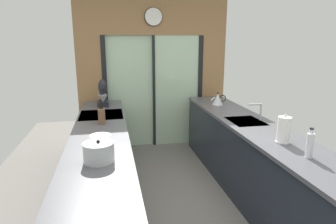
{
  "coord_description": "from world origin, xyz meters",
  "views": [
    {
      "loc": [
        -0.77,
        -2.68,
        1.9
      ],
      "look_at": [
        -0.04,
        0.9,
        1.0
      ],
      "focal_mm": 30.66,
      "sensor_mm": 36.0,
      "label": 1
    }
  ],
  "objects_px": {
    "stock_pot": "(99,152)",
    "soap_bottle": "(310,145)",
    "mixing_bowl": "(100,139)",
    "paper_towel_roll": "(284,130)",
    "knife_block": "(102,116)",
    "kettle": "(218,99)",
    "oven_range": "(103,146)",
    "stand_mixer": "(103,96)"
  },
  "relations": [
    {
      "from": "mixing_bowl",
      "to": "paper_towel_roll",
      "type": "height_order",
      "value": "paper_towel_roll"
    },
    {
      "from": "mixing_bowl",
      "to": "stand_mixer",
      "type": "distance_m",
      "value": 1.7
    },
    {
      "from": "paper_towel_roll",
      "to": "kettle",
      "type": "bearing_deg",
      "value": 89.94
    },
    {
      "from": "oven_range",
      "to": "knife_block",
      "type": "bearing_deg",
      "value": -87.62
    },
    {
      "from": "stock_pot",
      "to": "kettle",
      "type": "bearing_deg",
      "value": 46.83
    },
    {
      "from": "knife_block",
      "to": "stock_pot",
      "type": "distance_m",
      "value": 1.17
    },
    {
      "from": "stand_mixer",
      "to": "kettle",
      "type": "height_order",
      "value": "stand_mixer"
    },
    {
      "from": "stand_mixer",
      "to": "knife_block",
      "type": "bearing_deg",
      "value": -90.0
    },
    {
      "from": "oven_range",
      "to": "soap_bottle",
      "type": "bearing_deg",
      "value": -46.49
    },
    {
      "from": "oven_range",
      "to": "stock_pot",
      "type": "relative_size",
      "value": 3.52
    },
    {
      "from": "mixing_bowl",
      "to": "stock_pot",
      "type": "relative_size",
      "value": 0.81
    },
    {
      "from": "kettle",
      "to": "paper_towel_roll",
      "type": "height_order",
      "value": "paper_towel_roll"
    },
    {
      "from": "knife_block",
      "to": "paper_towel_roll",
      "type": "xyz_separation_m",
      "value": [
        1.78,
        -1.06,
        0.04
      ]
    },
    {
      "from": "stock_pot",
      "to": "soap_bottle",
      "type": "relative_size",
      "value": 0.97
    },
    {
      "from": "knife_block",
      "to": "paper_towel_roll",
      "type": "height_order",
      "value": "paper_towel_roll"
    },
    {
      "from": "knife_block",
      "to": "paper_towel_roll",
      "type": "distance_m",
      "value": 2.07
    },
    {
      "from": "stand_mixer",
      "to": "oven_range",
      "type": "bearing_deg",
      "value": -91.99
    },
    {
      "from": "mixing_bowl",
      "to": "soap_bottle",
      "type": "bearing_deg",
      "value": -22.32
    },
    {
      "from": "knife_block",
      "to": "stand_mixer",
      "type": "bearing_deg",
      "value": 90.0
    },
    {
      "from": "stock_pot",
      "to": "mixing_bowl",
      "type": "bearing_deg",
      "value": 90.0
    },
    {
      "from": "stand_mixer",
      "to": "kettle",
      "type": "xyz_separation_m",
      "value": [
        1.78,
        -0.25,
        -0.07
      ]
    },
    {
      "from": "stand_mixer",
      "to": "kettle",
      "type": "distance_m",
      "value": 1.8
    },
    {
      "from": "soap_bottle",
      "to": "oven_range",
      "type": "bearing_deg",
      "value": 133.51
    },
    {
      "from": "paper_towel_roll",
      "to": "oven_range",
      "type": "bearing_deg",
      "value": 140.03
    },
    {
      "from": "mixing_bowl",
      "to": "stand_mixer",
      "type": "relative_size",
      "value": 0.5
    },
    {
      "from": "stand_mixer",
      "to": "mixing_bowl",
      "type": "bearing_deg",
      "value": -90.0
    },
    {
      "from": "kettle",
      "to": "stand_mixer",
      "type": "bearing_deg",
      "value": 172.06
    },
    {
      "from": "oven_range",
      "to": "knife_block",
      "type": "relative_size",
      "value": 3.58
    },
    {
      "from": "stand_mixer",
      "to": "soap_bottle",
      "type": "xyz_separation_m",
      "value": [
        1.78,
        -2.43,
        -0.05
      ]
    },
    {
      "from": "stand_mixer",
      "to": "kettle",
      "type": "bearing_deg",
      "value": -7.94
    },
    {
      "from": "stock_pot",
      "to": "soap_bottle",
      "type": "xyz_separation_m",
      "value": [
        1.78,
        -0.28,
        0.03
      ]
    },
    {
      "from": "knife_block",
      "to": "stand_mixer",
      "type": "xyz_separation_m",
      "value": [
        0.0,
        0.98,
        0.07
      ]
    },
    {
      "from": "kettle",
      "to": "paper_towel_roll",
      "type": "bearing_deg",
      "value": -90.06
    },
    {
      "from": "stand_mixer",
      "to": "soap_bottle",
      "type": "distance_m",
      "value": 3.01
    },
    {
      "from": "stand_mixer",
      "to": "soap_bottle",
      "type": "bearing_deg",
      "value": -53.73
    },
    {
      "from": "oven_range",
      "to": "paper_towel_roll",
      "type": "distance_m",
      "value": 2.42
    },
    {
      "from": "stock_pot",
      "to": "kettle",
      "type": "height_order",
      "value": "kettle"
    },
    {
      "from": "mixing_bowl",
      "to": "paper_towel_roll",
      "type": "relative_size",
      "value": 0.72
    },
    {
      "from": "oven_range",
      "to": "kettle",
      "type": "relative_size",
      "value": 3.58
    },
    {
      "from": "stand_mixer",
      "to": "stock_pot",
      "type": "height_order",
      "value": "stand_mixer"
    },
    {
      "from": "stock_pot",
      "to": "kettle",
      "type": "relative_size",
      "value": 1.02
    },
    {
      "from": "knife_block",
      "to": "kettle",
      "type": "xyz_separation_m",
      "value": [
        1.78,
        0.73,
        -0.01
      ]
    }
  ]
}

